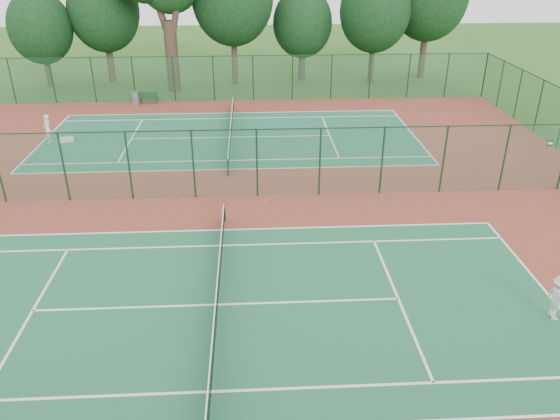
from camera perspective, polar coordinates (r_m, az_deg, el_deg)
The scene contains 17 objects.
ground at distance 27.33m, azimuth -5.58°, elevation 1.41°, with size 120.00×120.00×0.00m, color #2D5A1C.
red_pad at distance 27.33m, azimuth -5.58°, elevation 1.42°, with size 40.00×36.00×0.01m, color brown.
court_near at distance 19.56m, azimuth -6.45°, elevation -9.81°, with size 23.77×10.97×0.01m, color #1E613B.
court_far at distance 35.68m, azimuth -5.11°, elevation 7.58°, with size 23.77×10.97×0.01m, color #1F6243.
fence_north at distance 43.86m, azimuth -4.90°, elevation 13.57°, with size 40.00×0.09×3.50m.
fence_divider at distance 26.64m, azimuth -5.75°, elevation 4.84°, with size 40.00×0.09×3.50m.
tennis_net_near at distance 19.25m, azimuth -6.53°, elevation -8.54°, with size 0.10×12.90×0.97m.
tennis_net_far at distance 35.51m, azimuth -5.14°, elevation 8.39°, with size 0.10×12.90×0.97m.
player_near at distance 20.57m, azimuth 27.10°, elevation -8.16°, with size 1.06×0.61×1.64m, color silver.
player_far at distance 37.26m, azimuth -23.12°, elevation 7.82°, with size 0.65×0.42×1.78m, color silver.
trash_bin at distance 44.07m, azimuth -14.89°, elevation 11.19°, with size 0.57×0.57×1.02m, color slate.
bench at distance 44.40m, azimuth -13.59°, elevation 11.40°, with size 1.50×0.46×0.92m.
kit_bag at distance 37.16m, azimuth -21.41°, elevation 6.86°, with size 0.85×0.32×0.32m, color silver.
stray_ball_a at distance 26.64m, azimuth -1.49°, elevation 0.95°, with size 0.07×0.07×0.07m, color #CAD832.
stray_ball_b at distance 27.16m, azimuth 10.49°, elevation 1.01°, with size 0.07×0.07×0.07m, color #B0D130.
stray_ball_c at distance 27.19m, azimuth -10.02°, elevation 1.09°, with size 0.08×0.08×0.08m, color yellow.
evergreen_row at distance 50.33m, azimuth -4.07°, elevation 13.23°, with size 39.00×5.00×12.00m, color black, non-canonical shape.
Camera 1 is at (1.31, -24.73, 11.56)m, focal length 35.00 mm.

